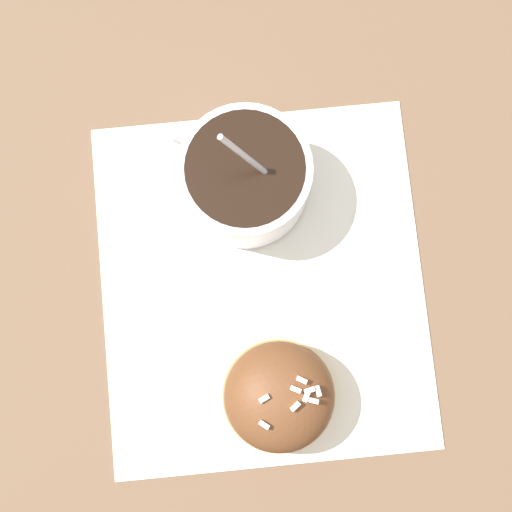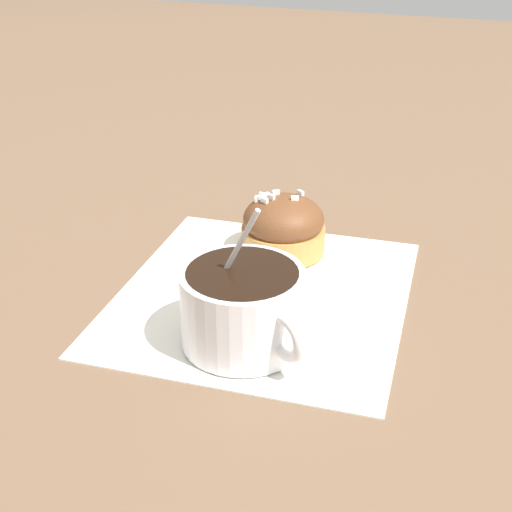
% 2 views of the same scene
% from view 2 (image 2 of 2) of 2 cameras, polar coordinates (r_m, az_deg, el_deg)
% --- Properties ---
extents(ground_plane, '(3.00, 3.00, 0.00)m').
position_cam_2_polar(ground_plane, '(0.60, 0.56, -3.19)').
color(ground_plane, brown).
extents(paper_napkin, '(0.28, 0.26, 0.00)m').
position_cam_2_polar(paper_napkin, '(0.60, 0.56, -3.07)').
color(paper_napkin, white).
rests_on(paper_napkin, ground_plane).
extents(coffee_cup, '(0.09, 0.11, 0.11)m').
position_cam_2_polar(coffee_cup, '(0.52, -1.00, -3.92)').
color(coffee_cup, white).
rests_on(coffee_cup, paper_napkin).
extents(frosted_pastry, '(0.08, 0.08, 0.06)m').
position_cam_2_polar(frosted_pastry, '(0.66, 2.20, 2.35)').
color(frosted_pastry, '#C18442').
rests_on(frosted_pastry, paper_napkin).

